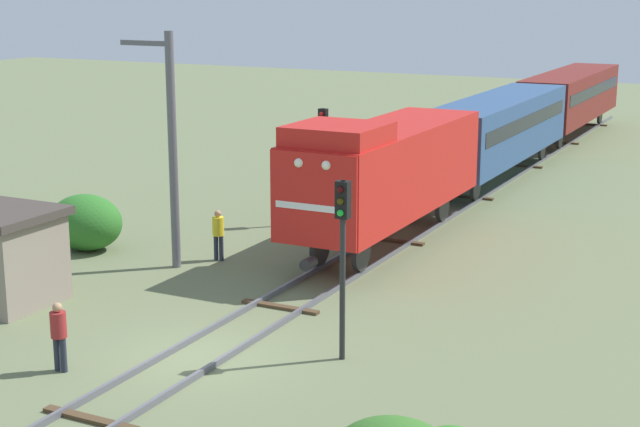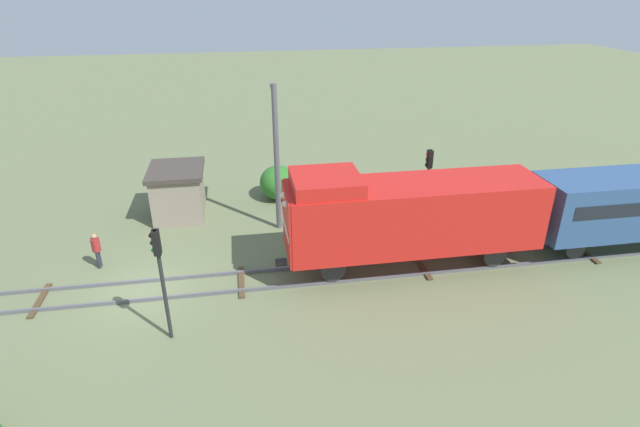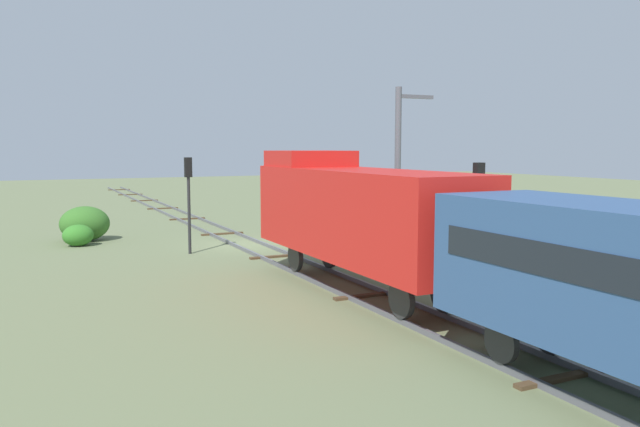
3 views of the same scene
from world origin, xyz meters
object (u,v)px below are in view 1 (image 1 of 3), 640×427
(traffic_signal_mid, at_px, (323,145))
(catenary_mast, at_px, (171,144))
(worker_near_track, at_px, (59,331))
(locomotive, at_px, (384,169))
(passenger_car_leading, at_px, (498,126))
(worker_by_signal, at_px, (218,231))
(traffic_signal_near, at_px, (343,237))
(passenger_car_trailing, at_px, (571,94))

(traffic_signal_mid, height_order, catenary_mast, catenary_mast)
(worker_near_track, bearing_deg, locomotive, -68.11)
(passenger_car_leading, xyz_separation_m, traffic_signal_mid, (-3.40, -11.24, 0.52))
(locomotive, xyz_separation_m, traffic_signal_mid, (-3.40, 2.10, 0.27))
(passenger_car_leading, bearing_deg, worker_near_track, -95.07)
(passenger_car_leading, bearing_deg, traffic_signal_mid, -106.84)
(catenary_mast, bearing_deg, worker_by_signal, 55.69)
(traffic_signal_near, bearing_deg, passenger_car_trailing, 94.82)
(catenary_mast, bearing_deg, passenger_car_trailing, 81.32)
(worker_near_track, height_order, catenary_mast, catenary_mast)
(worker_by_signal, bearing_deg, catenary_mast, 101.48)
(passenger_car_trailing, distance_m, traffic_signal_mid, 26.06)
(catenary_mast, bearing_deg, traffic_signal_mid, 77.24)
(worker_near_track, relative_size, worker_by_signal, 1.00)
(passenger_car_leading, xyz_separation_m, traffic_signal_near, (3.20, -23.35, 0.55))
(locomotive, height_order, worker_by_signal, locomotive)
(worker_by_signal, distance_m, catenary_mast, 3.38)
(passenger_car_leading, relative_size, worker_by_signal, 8.24)
(passenger_car_trailing, xyz_separation_m, traffic_signal_mid, (-3.40, -25.84, 0.52))
(passenger_car_leading, bearing_deg, worker_by_signal, -103.63)
(worker_near_track, bearing_deg, worker_by_signal, -47.69)
(passenger_car_trailing, bearing_deg, catenary_mast, -98.68)
(traffic_signal_mid, bearing_deg, locomotive, -31.70)
(traffic_signal_near, bearing_deg, locomotive, 107.72)
(passenger_car_leading, distance_m, traffic_signal_near, 23.58)
(locomotive, height_order, passenger_car_leading, locomotive)
(passenger_car_leading, distance_m, worker_near_track, 27.19)
(traffic_signal_near, bearing_deg, worker_by_signal, 140.81)
(worker_by_signal, bearing_deg, traffic_signal_mid, -51.70)
(worker_near_track, xyz_separation_m, worker_by_signal, (-1.80, 9.72, 0.00))
(traffic_signal_near, relative_size, worker_near_track, 2.61)
(passenger_car_leading, relative_size, traffic_signal_mid, 3.19)
(passenger_car_trailing, height_order, catenary_mast, catenary_mast)
(passenger_car_trailing, relative_size, catenary_mast, 1.86)
(passenger_car_trailing, height_order, traffic_signal_near, traffic_signal_near)
(locomotive, height_order, traffic_signal_near, locomotive)
(traffic_signal_mid, xyz_separation_m, worker_by_signal, (-0.80, -6.08, -2.05))
(passenger_car_trailing, xyz_separation_m, catenary_mast, (-5.07, -33.19, 1.48))
(passenger_car_trailing, xyz_separation_m, worker_near_track, (-2.40, -41.64, -1.53))
(passenger_car_trailing, height_order, worker_near_track, passenger_car_trailing)
(locomotive, xyz_separation_m, passenger_car_trailing, (0.00, 27.94, -0.25))
(worker_near_track, relative_size, catenary_mast, 0.23)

